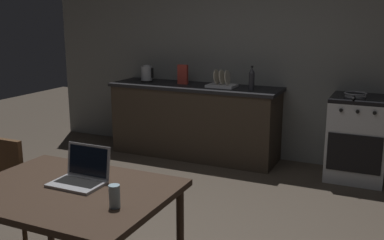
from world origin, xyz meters
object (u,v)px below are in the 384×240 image
Objects in this scene: laptop at (81,176)px; electric_kettle at (147,74)px; dining_table at (69,199)px; bottle at (252,79)px; stove_oven at (357,138)px; drinking_glass at (115,196)px; dish_rack at (222,83)px; frying_pan at (355,95)px; cereal_box at (183,74)px.

laptop is 3.18m from electric_kettle.
bottle is (0.21, 2.98, 0.37)m from dining_table.
stove_oven is 3.31m from drinking_glass.
drinking_glass is (0.20, -3.09, -0.24)m from bottle.
electric_kettle is 0.64× the size of dish_rack.
stove_oven is 0.75× the size of dining_table.
stove_oven is at bearing 60.99° from laptop.
drinking_glass reaches higher than dining_table.
dining_table is 5.59× the size of electric_kettle.
frying_pan is at bearing 65.65° from dining_table.
cereal_box is (0.51, 0.02, 0.02)m from electric_kettle.
drinking_glass is (0.41, -0.11, 0.13)m from dining_table.
dish_rack is (-1.53, 0.03, 0.02)m from frying_pan.
cereal_box is at bearing 109.53° from drinking_glass.
frying_pan is (2.58, -0.03, -0.08)m from electric_kettle.
bottle reaches higher than dish_rack.
bottle reaches higher than electric_kettle.
cereal_box reaches higher than electric_kettle.
dish_rack is (0.54, -0.02, -0.07)m from cereal_box.
bottle is at bearing 93.65° from drinking_glass.
electric_kettle reaches higher than frying_pan.
dining_table is 9.54× the size of drinking_glass.
frying_pan is (-0.06, -0.03, 0.48)m from stove_oven.
dish_rack is at bearing 172.64° from bottle.
laptop reaches higher than stove_oven.
electric_kettle reaches higher than stove_oven.
bottle is (-1.20, -0.05, 0.59)m from stove_oven.
dish_rack is at bearing -2.14° from cereal_box.
laptop is at bearing -93.96° from bottle.
frying_pan is at bearing 61.68° from laptop.
cereal_box reaches higher than frying_pan.
cereal_box is (-2.12, 0.02, 0.58)m from stove_oven.
drinking_glass is at bearing -106.99° from frying_pan.
dish_rack is (-1.59, 0.00, 0.50)m from stove_oven.
stove_oven is 1.34m from bottle.
frying_pan is (1.15, 0.02, -0.11)m from bottle.
stove_oven is 2.20m from cereal_box.
frying_pan is at bearing -1.36° from cereal_box.
cereal_box is (-0.71, 3.05, 0.36)m from dining_table.
laptop is 2.89m from bottle.
frying_pan is at bearing -1.09° from dish_rack.
electric_kettle is at bearing -180.00° from dish_rack.
electric_kettle is 0.90× the size of cereal_box.
frying_pan is 3.18× the size of drinking_glass.
dining_table is (-1.41, -3.03, 0.22)m from stove_oven.
electric_kettle is 2.58m from frying_pan.
laptop is (-1.40, -2.92, 0.33)m from stove_oven.
laptop is 2.49× the size of drinking_glass.
cereal_box reaches higher than stove_oven.
stove_oven is at bearing 2.26° from bottle.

